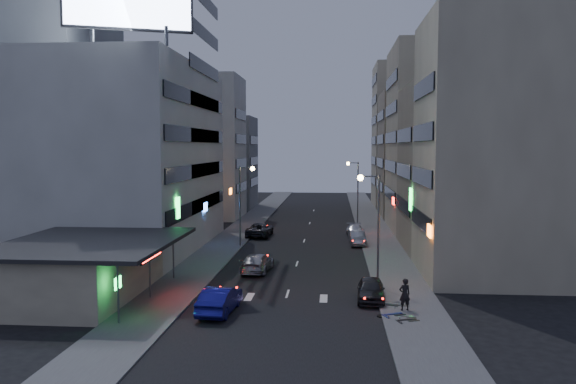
# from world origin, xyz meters

# --- Properties ---
(ground) EXTENTS (180.00, 180.00, 0.00)m
(ground) POSITION_xyz_m (0.00, 0.00, 0.00)
(ground) COLOR black
(ground) RESTS_ON ground
(sidewalk_left) EXTENTS (4.00, 120.00, 0.12)m
(sidewalk_left) POSITION_xyz_m (-8.00, 30.00, 0.06)
(sidewalk_left) COLOR #4C4C4F
(sidewalk_left) RESTS_ON ground
(sidewalk_right) EXTENTS (4.00, 120.00, 0.12)m
(sidewalk_right) POSITION_xyz_m (8.00, 30.00, 0.06)
(sidewalk_right) COLOR #4C4C4F
(sidewalk_right) RESTS_ON ground
(food_court) EXTENTS (11.00, 13.00, 3.88)m
(food_court) POSITION_xyz_m (-13.90, 2.00, 1.98)
(food_court) COLOR #B8AD90
(food_court) RESTS_ON ground
(white_building) EXTENTS (14.00, 24.00, 18.00)m
(white_building) POSITION_xyz_m (-17.00, 20.00, 9.00)
(white_building) COLOR beige
(white_building) RESTS_ON ground
(grey_tower) EXTENTS (10.00, 14.00, 34.00)m
(grey_tower) POSITION_xyz_m (-26.00, 23.00, 17.00)
(grey_tower) COLOR slate
(grey_tower) RESTS_ON ground
(shophouse_near) EXTENTS (10.00, 11.00, 20.00)m
(shophouse_near) POSITION_xyz_m (15.00, 10.50, 10.00)
(shophouse_near) COLOR #B8AD90
(shophouse_near) RESTS_ON ground
(shophouse_mid) EXTENTS (11.00, 12.00, 16.00)m
(shophouse_mid) POSITION_xyz_m (15.50, 22.00, 8.00)
(shophouse_mid) COLOR gray
(shophouse_mid) RESTS_ON ground
(shophouse_far) EXTENTS (10.00, 14.00, 22.00)m
(shophouse_far) POSITION_xyz_m (15.00, 35.00, 11.00)
(shophouse_far) COLOR #B8AD90
(shophouse_far) RESTS_ON ground
(far_left_a) EXTENTS (11.00, 10.00, 20.00)m
(far_left_a) POSITION_xyz_m (-15.50, 45.00, 10.00)
(far_left_a) COLOR beige
(far_left_a) RESTS_ON ground
(far_left_b) EXTENTS (12.00, 10.00, 15.00)m
(far_left_b) POSITION_xyz_m (-16.00, 58.00, 7.50)
(far_left_b) COLOR slate
(far_left_b) RESTS_ON ground
(far_right_a) EXTENTS (11.00, 12.00, 18.00)m
(far_right_a) POSITION_xyz_m (15.50, 50.00, 9.00)
(far_right_a) COLOR gray
(far_right_a) RESTS_ON ground
(far_right_b) EXTENTS (12.00, 12.00, 24.00)m
(far_right_b) POSITION_xyz_m (16.00, 64.00, 12.00)
(far_right_b) COLOR #B8AD90
(far_right_b) RESTS_ON ground
(street_lamp_right_near) EXTENTS (1.60, 0.44, 8.02)m
(street_lamp_right_near) POSITION_xyz_m (5.90, 6.00, 5.36)
(street_lamp_right_near) COLOR #595B60
(street_lamp_right_near) RESTS_ON sidewalk_right
(street_lamp_left) EXTENTS (1.60, 0.44, 8.02)m
(street_lamp_left) POSITION_xyz_m (-5.90, 22.00, 5.36)
(street_lamp_left) COLOR #595B60
(street_lamp_left) RESTS_ON sidewalk_left
(street_lamp_right_far) EXTENTS (1.60, 0.44, 8.02)m
(street_lamp_right_far) POSITION_xyz_m (5.90, 40.00, 5.36)
(street_lamp_right_far) COLOR #595B60
(street_lamp_right_far) RESTS_ON sidewalk_right
(parked_car_right_near) EXTENTS (1.99, 4.45, 1.49)m
(parked_car_right_near) POSITION_xyz_m (5.60, 2.78, 0.74)
(parked_car_right_near) COLOR #222326
(parked_car_right_near) RESTS_ON ground
(parked_car_right_mid) EXTENTS (1.70, 4.42, 1.44)m
(parked_car_right_mid) POSITION_xyz_m (5.60, 23.84, 0.72)
(parked_car_right_mid) COLOR #9C9DA4
(parked_car_right_mid) RESTS_ON ground
(parked_car_left) EXTENTS (2.72, 5.62, 1.54)m
(parked_car_left) POSITION_xyz_m (-5.16, 28.51, 0.77)
(parked_car_left) COLOR #28262C
(parked_car_left) RESTS_ON ground
(parked_car_right_far) EXTENTS (2.13, 4.73, 1.35)m
(parked_car_right_far) POSITION_xyz_m (5.60, 29.01, 0.67)
(parked_car_right_far) COLOR #ABAEB4
(parked_car_right_far) RESTS_ON ground
(road_car_blue) EXTENTS (2.07, 5.00, 1.61)m
(road_car_blue) POSITION_xyz_m (-3.76, -0.67, 0.81)
(road_car_blue) COLOR navy
(road_car_blue) RESTS_ON ground
(road_car_silver) EXTENTS (2.47, 5.26, 1.48)m
(road_car_silver) POSITION_xyz_m (-3.01, 10.66, 0.74)
(road_car_silver) COLOR #9B9CA3
(road_car_silver) RESTS_ON ground
(person) EXTENTS (0.82, 0.66, 1.97)m
(person) POSITION_xyz_m (7.49, 0.33, 1.11)
(person) COLOR black
(person) RESTS_ON sidewalk_right
(scooter_black_a) EXTENTS (1.22, 2.00, 1.16)m
(scooter_black_a) POSITION_xyz_m (7.92, -1.28, 0.70)
(scooter_black_a) COLOR black
(scooter_black_a) RESTS_ON sidewalk_right
(scooter_silver_a) EXTENTS (0.85, 1.70, 0.99)m
(scooter_silver_a) POSITION_xyz_m (7.91, -0.74, 0.62)
(scooter_silver_a) COLOR #96989D
(scooter_silver_a) RESTS_ON sidewalk_right
(scooter_blue) EXTENTS (1.42, 2.07, 1.21)m
(scooter_blue) POSITION_xyz_m (7.21, -0.18, 0.72)
(scooter_blue) COLOR navy
(scooter_blue) RESTS_ON sidewalk_right
(scooter_black_b) EXTENTS (0.94, 1.70, 0.99)m
(scooter_black_b) POSITION_xyz_m (7.82, 1.60, 0.61)
(scooter_black_b) COLOR black
(scooter_black_b) RESTS_ON sidewalk_right
(scooter_silver_b) EXTENTS (1.36, 2.15, 1.25)m
(scooter_silver_b) POSITION_xyz_m (7.33, 1.59, 0.74)
(scooter_silver_b) COLOR #A7A8AE
(scooter_silver_b) RESTS_ON sidewalk_right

